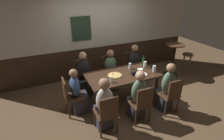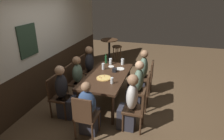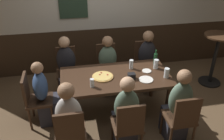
{
  "view_description": "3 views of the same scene",
  "coord_description": "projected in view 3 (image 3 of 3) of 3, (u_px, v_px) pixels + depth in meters",
  "views": [
    {
      "loc": [
        -1.7,
        -3.23,
        2.61
      ],
      "look_at": [
        -0.25,
        0.07,
        0.87
      ],
      "focal_mm": 27.28,
      "sensor_mm": 36.0,
      "label": 1
    },
    {
      "loc": [
        -3.95,
        -1.29,
        2.57
      ],
      "look_at": [
        0.11,
        -0.1,
        0.83
      ],
      "focal_mm": 31.39,
      "sensor_mm": 36.0,
      "label": 2
    },
    {
      "loc": [
        -0.66,
        -3.2,
        2.71
      ],
      "look_at": [
        -0.06,
        -0.0,
        0.85
      ],
      "focal_mm": 38.71,
      "sensor_mm": 36.0,
      "label": 3
    }
  ],
  "objects": [
    {
      "name": "tumbler_water",
      "position": [
        92.0,
        84.0,
        3.52
      ],
      "size": [
        0.06,
        0.06,
        0.13
      ],
      "color": "silver",
      "rests_on": "dining_table"
    },
    {
      "name": "person_right_near",
      "position": [
        177.0,
        110.0,
        3.46
      ],
      "size": [
        0.34,
        0.37,
        1.18
      ],
      "color": "#2D2D38",
      "rests_on": "ground_plane"
    },
    {
      "name": "person_mid_far",
      "position": [
        108.0,
        69.0,
        4.55
      ],
      "size": [
        0.34,
        0.37,
        1.12
      ],
      "color": "#2D2D38",
      "rests_on": "ground_plane"
    },
    {
      "name": "plate_white_large",
      "position": [
        146.0,
        80.0,
        3.71
      ],
      "size": [
        0.22,
        0.22,
        0.01
      ],
      "primitive_type": "cylinder",
      "color": "white",
      "rests_on": "dining_table"
    },
    {
      "name": "side_bar_table",
      "position": [
        215.0,
        56.0,
        4.72
      ],
      "size": [
        0.56,
        0.56,
        1.05
      ],
      "color": "black",
      "rests_on": "ground_plane"
    },
    {
      "name": "pizza",
      "position": [
        103.0,
        77.0,
        3.77
      ],
      "size": [
        0.33,
        0.33,
        0.03
      ],
      "color": "tan",
      "rests_on": "dining_table"
    },
    {
      "name": "pint_glass_stout",
      "position": [
        156.0,
        64.0,
        4.0
      ],
      "size": [
        0.08,
        0.08,
        0.16
      ],
      "color": "silver",
      "rests_on": "dining_table"
    },
    {
      "name": "chair_head_west",
      "position": [
        34.0,
        97.0,
        3.73
      ],
      "size": [
        0.4,
        0.4,
        0.88
      ],
      "color": "#422B1C",
      "rests_on": "ground_plane"
    },
    {
      "name": "tumbler_short",
      "position": [
        167.0,
        73.0,
        3.74
      ],
      "size": [
        0.08,
        0.08,
        0.16
      ],
      "color": "silver",
      "rests_on": "dining_table"
    },
    {
      "name": "chair_mid_near",
      "position": [
        128.0,
        125.0,
        3.2
      ],
      "size": [
        0.4,
        0.4,
        0.88
      ],
      "color": "#422B1C",
      "rests_on": "ground_plane"
    },
    {
      "name": "chair_right_near",
      "position": [
        182.0,
        117.0,
        3.32
      ],
      "size": [
        0.4,
        0.4,
        0.88
      ],
      "color": "#422B1C",
      "rests_on": "ground_plane"
    },
    {
      "name": "person_right_far",
      "position": [
        147.0,
        65.0,
        4.66
      ],
      "size": [
        0.34,
        0.37,
        1.16
      ],
      "color": "#2D2D38",
      "rests_on": "ground_plane"
    },
    {
      "name": "person_left_far",
      "position": [
        67.0,
        72.0,
        4.42
      ],
      "size": [
        0.34,
        0.37,
        1.16
      ],
      "color": "#2D2D38",
      "rests_on": "ground_plane"
    },
    {
      "name": "wall_back",
      "position": [
        100.0,
        12.0,
        4.95
      ],
      "size": [
        6.4,
        0.13,
        2.6
      ],
      "color": "#332316",
      "rests_on": "ground_plane"
    },
    {
      "name": "person_mid_near",
      "position": [
        125.0,
        117.0,
        3.34
      ],
      "size": [
        0.34,
        0.37,
        1.16
      ],
      "color": "#2D2D38",
      "rests_on": "ground_plane"
    },
    {
      "name": "chair_mid_far",
      "position": [
        107.0,
        64.0,
        4.67
      ],
      "size": [
        0.4,
        0.4,
        0.88
      ],
      "color": "#422B1C",
      "rests_on": "ground_plane"
    },
    {
      "name": "person_head_west",
      "position": [
        46.0,
        98.0,
        3.78
      ],
      "size": [
        0.37,
        0.34,
        1.09
      ],
      "color": "#2D2D38",
      "rests_on": "ground_plane"
    },
    {
      "name": "chair_left_far",
      "position": [
        67.0,
        68.0,
        4.55
      ],
      "size": [
        0.4,
        0.4,
        0.88
      ],
      "color": "#422B1C",
      "rests_on": "ground_plane"
    },
    {
      "name": "chair_right_far",
      "position": [
        144.0,
        61.0,
        4.8
      ],
      "size": [
        0.4,
        0.4,
        0.88
      ],
      "color": "#422B1C",
      "rests_on": "ground_plane"
    },
    {
      "name": "person_left_near",
      "position": [
        70.0,
        124.0,
        3.22
      ],
      "size": [
        0.34,
        0.37,
        1.16
      ],
      "color": "#2D2D38",
      "rests_on": "ground_plane"
    },
    {
      "name": "beer_bottle_green",
      "position": [
        155.0,
        59.0,
        4.11
      ],
      "size": [
        0.06,
        0.06,
        0.27
      ],
      "color": "#194723",
      "rests_on": "dining_table"
    },
    {
      "name": "plate_white_small",
      "position": [
        147.0,
        71.0,
        3.94
      ],
      "size": [
        0.15,
        0.15,
        0.01
      ],
      "primitive_type": "cylinder",
      "color": "white",
      "rests_on": "dining_table"
    },
    {
      "name": "dining_table",
      "position": [
        116.0,
        80.0,
        3.86
      ],
      "size": [
        1.73,
        0.89,
        0.74
      ],
      "color": "#382316",
      "rests_on": "ground_plane"
    },
    {
      "name": "ground_plane",
      "position": [
        115.0,
        112.0,
        4.18
      ],
      "size": [
        12.0,
        12.0,
        0.0
      ],
      "primitive_type": "plane",
      "color": "brown"
    },
    {
      "name": "chair_left_near",
      "position": [
        70.0,
        132.0,
        3.08
      ],
      "size": [
        0.4,
        0.4,
        0.88
      ],
      "color": "#422B1C",
      "rests_on": "ground_plane"
    },
    {
      "name": "condiment_caddy",
      "position": [
        132.0,
        76.0,
        3.72
      ],
      "size": [
        0.11,
        0.09,
        0.09
      ],
      "primitive_type": "cube",
      "color": "black",
      "rests_on": "dining_table"
    },
    {
      "name": "pint_glass_amber",
      "position": [
        131.0,
        65.0,
        3.99
      ],
      "size": [
        0.07,
        0.07,
        0.16
      ],
      "color": "silver",
      "rests_on": "dining_table"
    }
  ]
}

